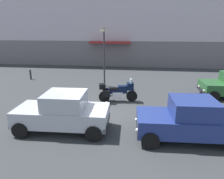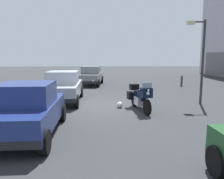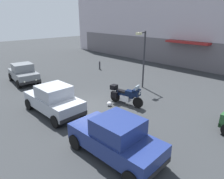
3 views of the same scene
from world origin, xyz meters
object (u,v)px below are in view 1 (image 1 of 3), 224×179
at_px(motorcycle, 117,91).
at_px(car_hatchback_near, 63,112).
at_px(car_wagon_end, 189,120).
at_px(helmet, 106,104).
at_px(bollard_curbside, 30,74).
at_px(streetlamp_curbside, 104,51).

xyz_separation_m(motorcycle, car_hatchback_near, (-1.89, -3.75, 0.19)).
height_order(motorcycle, car_wagon_end, car_wagon_end).
height_order(helmet, bollard_curbside, bollard_curbside).
bearing_deg(helmet, bollard_curbside, 143.40).
distance_m(helmet, bollard_curbside, 9.07).
relative_size(car_hatchback_near, car_wagon_end, 1.00).
xyz_separation_m(motorcycle, bollard_curbside, (-7.78, 4.51, -0.16)).
bearing_deg(streetlamp_curbside, car_wagon_end, -58.05).
bearing_deg(streetlamp_curbside, helmet, -79.01).
xyz_separation_m(car_wagon_end, streetlamp_curbside, (-4.39, 7.04, 1.77)).
xyz_separation_m(streetlamp_curbside, bollard_curbside, (-6.49, 1.38, -2.12)).
bearing_deg(motorcycle, car_wagon_end, -62.59).
relative_size(motorcycle, streetlamp_curbside, 0.54).
relative_size(helmet, streetlamp_curbside, 0.07).
xyz_separation_m(helmet, streetlamp_curbside, (-0.78, 4.03, 2.44)).
bearing_deg(car_wagon_end, streetlamp_curbside, -60.42).
relative_size(streetlamp_curbside, bollard_curbside, 4.82).
xyz_separation_m(motorcycle, streetlamp_curbside, (-1.29, 3.14, 1.96)).
bearing_deg(car_wagon_end, motorcycle, -53.89).
bearing_deg(bollard_curbside, car_wagon_end, -37.71).
relative_size(helmet, bollard_curbside, 0.32).
bearing_deg(car_wagon_end, helmet, -42.23).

